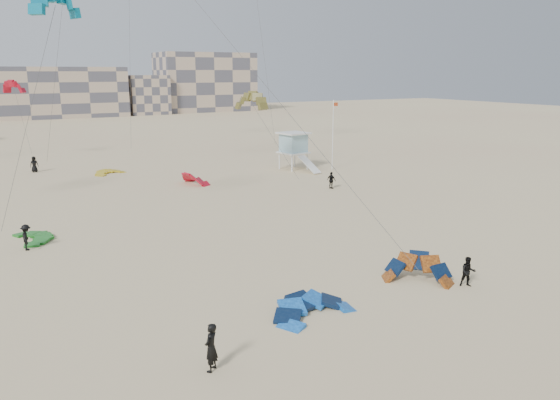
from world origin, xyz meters
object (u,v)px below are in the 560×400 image
kite_ground_blue (313,314)px  lifeguard_tower_near (294,151)px  kitesurfer_main (211,347)px  kite_ground_orange (417,281)px

kite_ground_blue → lifeguard_tower_near: (18.57, 33.48, 2.08)m
kite_ground_blue → kitesurfer_main: size_ratio=2.15×
kite_ground_blue → lifeguard_tower_near: lifeguard_tower_near is taller
kite_ground_blue → kitesurfer_main: 6.41m
kite_ground_orange → kitesurfer_main: (-12.97, -3.06, 0.94)m
kite_ground_blue → kite_ground_orange: size_ratio=1.15×
kite_ground_orange → kitesurfer_main: bearing=-121.0°
kite_ground_orange → lifeguard_tower_near: bearing=116.4°
kite_ground_orange → kitesurfer_main: size_ratio=1.87×
kite_ground_orange → lifeguard_tower_near: 34.73m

